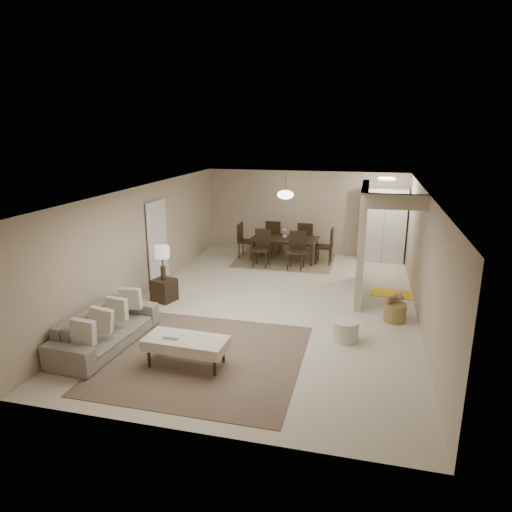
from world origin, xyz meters
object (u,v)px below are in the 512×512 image
(round_pouf, at_px, (345,331))
(dining_table, at_px, (284,249))
(pantry_cabinet, at_px, (384,225))
(wicker_basket, at_px, (395,313))
(sofa, at_px, (106,329))
(ottoman_bench, at_px, (186,344))
(side_table, at_px, (164,290))

(round_pouf, bearing_deg, dining_table, 112.62)
(pantry_cabinet, bearing_deg, wicker_basket, -87.54)
(sofa, relative_size, round_pouf, 4.66)
(round_pouf, relative_size, wicker_basket, 1.12)
(ottoman_bench, distance_m, wicker_basket, 4.27)
(sofa, bearing_deg, pantry_cabinet, -31.72)
(pantry_cabinet, bearing_deg, sofa, -125.33)
(ottoman_bench, bearing_deg, wicker_basket, 40.67)
(sofa, distance_m, dining_table, 6.44)
(pantry_cabinet, distance_m, dining_table, 2.91)
(pantry_cabinet, height_order, sofa, pantry_cabinet)
(sofa, bearing_deg, round_pouf, -69.46)
(round_pouf, xyz_separation_m, wicker_basket, (0.91, 1.10, -0.00))
(pantry_cabinet, xyz_separation_m, ottoman_bench, (-3.16, -7.07, -0.67))
(wicker_basket, xyz_separation_m, dining_table, (-2.93, 3.76, 0.15))
(side_table, height_order, wicker_basket, side_table)
(round_pouf, bearing_deg, pantry_cabinet, 82.58)
(sofa, xyz_separation_m, dining_table, (2.06, 6.10, 0.01))
(sofa, distance_m, wicker_basket, 5.51)
(ottoman_bench, distance_m, side_table, 3.03)
(sofa, bearing_deg, wicker_basket, -61.26)
(pantry_cabinet, bearing_deg, round_pouf, -97.42)
(side_table, bearing_deg, round_pouf, -14.44)
(pantry_cabinet, xyz_separation_m, round_pouf, (-0.72, -5.53, -0.86))
(side_table, bearing_deg, pantry_cabinet, 43.39)
(sofa, relative_size, dining_table, 1.17)
(side_table, distance_m, round_pouf, 4.16)
(pantry_cabinet, distance_m, side_table, 6.59)
(dining_table, bearing_deg, wicker_basket, -49.60)
(pantry_cabinet, xyz_separation_m, sofa, (-4.80, -6.77, -0.72))
(pantry_cabinet, height_order, ottoman_bench, pantry_cabinet)
(ottoman_bench, bearing_deg, sofa, 172.07)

